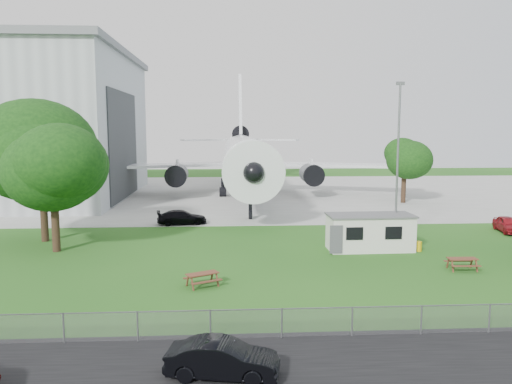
{
  "coord_description": "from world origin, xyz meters",
  "views": [
    {
      "loc": [
        -4.27,
        -29.5,
        8.78
      ],
      "look_at": [
        -2.06,
        8.0,
        4.0
      ],
      "focal_mm": 35.0,
      "sensor_mm": 36.0,
      "label": 1
    }
  ],
  "objects": [
    {
      "name": "picnic_east",
      "position": [
        10.38,
        0.01,
        0.0
      ],
      "size": [
        1.85,
        1.56,
        0.76
      ],
      "primitive_type": null,
      "rotation": [
        0.0,
        0.0,
        -0.03
      ],
      "color": "brown",
      "rests_on": "ground"
    },
    {
      "name": "tree_west_small",
      "position": [
        -16.56,
        6.38,
        6.15
      ],
      "size": [
        7.16,
        7.16,
        9.74
      ],
      "color": "#382619",
      "rests_on": "ground"
    },
    {
      "name": "tree_far_apron",
      "position": [
        16.68,
        28.11,
        5.43
      ],
      "size": [
        5.44,
        5.44,
        8.18
      ],
      "color": "#382619",
      "rests_on": "ground"
    },
    {
      "name": "concrete_apron",
      "position": [
        0.0,
        38.0,
        0.01
      ],
      "size": [
        120.0,
        46.0,
        0.03
      ],
      "primitive_type": "cube",
      "color": "#B7B7B2",
      "rests_on": "ground"
    },
    {
      "name": "car_ne_hatch",
      "position": [
        19.65,
        10.93,
        0.67
      ],
      "size": [
        2.22,
        4.12,
        1.33
      ],
      "primitive_type": "imported",
      "rotation": [
        0.0,
        0.0,
        -0.17
      ],
      "color": "maroon",
      "rests_on": "ground"
    },
    {
      "name": "airliner",
      "position": [
        -2.0,
        35.86,
        5.27
      ],
      "size": [
        46.36,
        47.73,
        17.69
      ],
      "color": "white",
      "rests_on": "ground"
    },
    {
      "name": "picnic_west",
      "position": [
        -5.68,
        -2.29,
        0.0
      ],
      "size": [
        2.28,
        2.15,
        0.76
      ],
      "primitive_type": null,
      "rotation": [
        0.0,
        0.0,
        0.47
      ],
      "color": "brown",
      "rests_on": "ground"
    },
    {
      "name": "car_apron_van",
      "position": [
        -8.44,
        16.08,
        0.66
      ],
      "size": [
        4.75,
        2.51,
        1.31
      ],
      "primitive_type": "imported",
      "rotation": [
        0.0,
        0.0,
        1.72
      ],
      "color": "black",
      "rests_on": "ground"
    },
    {
      "name": "tree_west_big",
      "position": [
        -18.56,
        9.79,
        6.87
      ],
      "size": [
        9.65,
        9.65,
        11.7
      ],
      "color": "#382619",
      "rests_on": "ground"
    },
    {
      "name": "fence",
      "position": [
        0.0,
        -9.5,
        0.0
      ],
      "size": [
        58.0,
        0.04,
        1.3
      ],
      "primitive_type": "cube",
      "color": "gray",
      "rests_on": "ground"
    },
    {
      "name": "car_centre_sedan",
      "position": [
        -4.46,
        -12.7,
        0.66
      ],
      "size": [
        4.2,
        2.07,
        1.32
      ],
      "primitive_type": "imported",
      "rotation": [
        0.0,
        0.0,
        1.4
      ],
      "color": "black",
      "rests_on": "ground"
    },
    {
      "name": "lamp_mast",
      "position": [
        8.2,
        6.2,
        6.0
      ],
      "size": [
        0.16,
        0.16,
        12.0
      ],
      "primitive_type": "cylinder",
      "color": "slate",
      "rests_on": "ground"
    },
    {
      "name": "ground",
      "position": [
        0.0,
        0.0,
        0.0
      ],
      "size": [
        160.0,
        160.0,
        0.0
      ],
      "primitive_type": "plane",
      "color": "#346F22"
    },
    {
      "name": "site_cabin",
      "position": [
        6.11,
        5.52,
        1.31
      ],
      "size": [
        6.78,
        2.83,
        2.62
      ],
      "color": "silver",
      "rests_on": "ground"
    },
    {
      "name": "asphalt_strip",
      "position": [
        0.0,
        -13.0,
        0.01
      ],
      "size": [
        120.0,
        8.0,
        0.02
      ],
      "primitive_type": "cube",
      "color": "black",
      "rests_on": "ground"
    }
  ]
}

